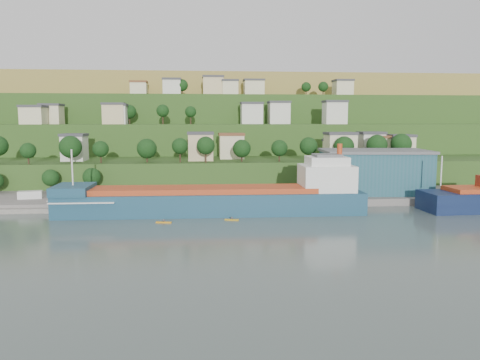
{
  "coord_description": "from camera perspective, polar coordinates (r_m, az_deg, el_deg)",
  "views": [
    {
      "loc": [
        -2.83,
        -107.57,
        23.43
      ],
      "look_at": [
        8.44,
        15.0,
        7.77
      ],
      "focal_mm": 35.0,
      "sensor_mm": 36.0,
      "label": 1
    }
  ],
  "objects": [
    {
      "name": "kayak_yellow",
      "position": [
        111.01,
        -1.02,
        -4.8
      ],
      "size": [
        3.4,
        1.47,
        0.84
      ],
      "rotation": [
        0.0,
        0.0,
        -0.27
      ],
      "color": "gold",
      "rests_on": "ground"
    },
    {
      "name": "hillside",
      "position": [
        277.28,
        -4.65,
        2.4
      ],
      "size": [
        360.0,
        210.73,
        96.0
      ],
      "color": "#284719",
      "rests_on": "ground"
    },
    {
      "name": "dinghy",
      "position": [
        135.29,
        -21.66,
        -2.55
      ],
      "size": [
        4.33,
        2.18,
        0.83
      ],
      "primitive_type": "cube",
      "rotation": [
        0.0,
        0.0,
        0.16
      ],
      "color": "silver",
      "rests_on": "pebble_beach"
    },
    {
      "name": "ground",
      "position": [
        110.13,
        -3.67,
        -5.05
      ],
      "size": [
        500.0,
        500.0,
        0.0
      ],
      "primitive_type": "plane",
      "color": "#46554F",
      "rests_on": "ground"
    },
    {
      "name": "pebble_beach",
      "position": [
        141.63,
        -26.82,
        -3.06
      ],
      "size": [
        40.0,
        18.0,
        2.4
      ],
      "primitive_type": "cube",
      "color": "slate",
      "rests_on": "ground"
    },
    {
      "name": "quay",
      "position": [
        139.46,
        4.25,
        -2.44
      ],
      "size": [
        220.0,
        26.0,
        4.0
      ],
      "primitive_type": "cube",
      "color": "slate",
      "rests_on": "ground"
    },
    {
      "name": "cargo_ship_near",
      "position": [
        118.93,
        -2.26,
        -2.57
      ],
      "size": [
        77.07,
        13.5,
        19.76
      ],
      "rotation": [
        0.0,
        0.0,
        -0.02
      ],
      "color": "#164053",
      "rests_on": "ground"
    },
    {
      "name": "caravan",
      "position": [
        141.79,
        -24.21,
        -1.82
      ],
      "size": [
        6.6,
        3.72,
        2.9
      ],
      "primitive_type": "cube",
      "rotation": [
        0.0,
        0.0,
        0.19
      ],
      "color": "silver",
      "rests_on": "pebble_beach"
    },
    {
      "name": "warehouse",
      "position": [
        145.78,
        16.02,
        1.07
      ],
      "size": [
        32.73,
        21.97,
        12.8
      ],
      "rotation": [
        0.0,
        0.0,
        -0.1
      ],
      "color": "#1D4E59",
      "rests_on": "quay"
    },
    {
      "name": "kayak_orange",
      "position": [
        109.66,
        -9.28,
        -5.04
      ],
      "size": [
        3.67,
        1.31,
        0.9
      ],
      "rotation": [
        0.0,
        0.0,
        -0.19
      ],
      "color": "orange",
      "rests_on": "ground"
    }
  ]
}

